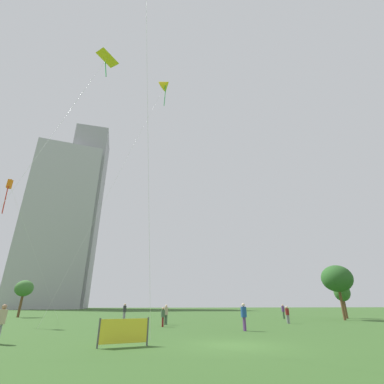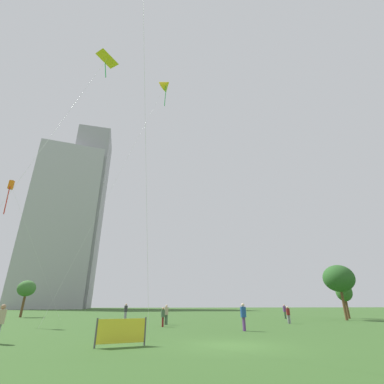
{
  "view_description": "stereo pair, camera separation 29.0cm",
  "coord_description": "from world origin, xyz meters",
  "views": [
    {
      "loc": [
        -3.98,
        -14.22,
        1.83
      ],
      "look_at": [
        -0.51,
        11.32,
        12.54
      ],
      "focal_mm": 25.22,
      "sensor_mm": 36.0,
      "label": 1
    },
    {
      "loc": [
        -3.69,
        -14.26,
        1.83
      ],
      "look_at": [
        -0.51,
        11.32,
        12.54
      ],
      "focal_mm": 25.22,
      "sensor_mm": 36.0,
      "label": 2
    }
  ],
  "objects": [
    {
      "name": "person_standing_6",
      "position": [
        -7.39,
        23.32,
        1.07
      ],
      "size": [
        0.41,
        0.41,
        1.86
      ],
      "rotation": [
        0.0,
        0.0,
        3.85
      ],
      "color": "gray",
      "rests_on": "ground"
    },
    {
      "name": "person_standing_2",
      "position": [
        13.42,
        23.17,
        1.02
      ],
      "size": [
        0.39,
        0.39,
        1.76
      ],
      "rotation": [
        0.0,
        0.0,
        0.69
      ],
      "color": "#3F593F",
      "rests_on": "ground"
    },
    {
      "name": "person_standing_4",
      "position": [
        -2.65,
        14.08,
        1.02
      ],
      "size": [
        0.39,
        0.39,
        1.76
      ],
      "rotation": [
        0.0,
        0.0,
        5.53
      ],
      "color": "#3F593F",
      "rests_on": "ground"
    },
    {
      "name": "park_tree_1",
      "position": [
        -23.33,
        31.97,
        3.94
      ],
      "size": [
        2.56,
        2.56,
        5.15
      ],
      "color": "brown",
      "rests_on": "ground"
    },
    {
      "name": "person_standing_5",
      "position": [
        9.7,
        14.27,
        0.94
      ],
      "size": [
        0.36,
        0.36,
        1.62
      ],
      "rotation": [
        0.0,
        0.0,
        6.24
      ],
      "color": "gray",
      "rests_on": "ground"
    },
    {
      "name": "distant_highrise_1",
      "position": [
        -38.6,
        110.76,
        41.12
      ],
      "size": [
        17.29,
        22.93,
        82.25
      ],
      "primitive_type": "cube",
      "rotation": [
        0.0,
        0.0,
        0.12
      ],
      "color": "#939399",
      "rests_on": "ground"
    },
    {
      "name": "person_standing_3",
      "position": [
        -3.02,
        11.66,
        0.9
      ],
      "size": [
        0.35,
        0.35,
        1.56
      ],
      "rotation": [
        0.0,
        0.0,
        1.33
      ],
      "color": "maroon",
      "rests_on": "ground"
    },
    {
      "name": "park_tree_0",
      "position": [
        22.17,
        22.68,
        3.29
      ],
      "size": [
        2.12,
        2.12,
        4.54
      ],
      "color": "brown",
      "rests_on": "ground"
    },
    {
      "name": "kite_flying_1",
      "position": [
        -20.83,
        16.41,
        14.1
      ],
      "size": [
        5.7,
        8.37,
        15.01
      ],
      "color": "silver",
      "rests_on": "ground"
    },
    {
      "name": "event_banner",
      "position": [
        -5.22,
        0.14,
        0.65
      ],
      "size": [
        2.24,
        0.73,
        1.23
      ],
      "color": "#4C4C4C",
      "rests_on": "ground"
    },
    {
      "name": "distant_highrise_0",
      "position": [
        -44.73,
        102.06,
        33.32
      ],
      "size": [
        29.82,
        25.57,
        66.64
      ],
      "primitive_type": "cube",
      "rotation": [
        0.0,
        0.0,
        0.23
      ],
      "color": "#A8A8AD",
      "rests_on": "ground"
    },
    {
      "name": "kite_flying_3",
      "position": [
        -9.93,
        7.18,
        25.18
      ],
      "size": [
        3.84,
        10.68,
        26.03
      ],
      "color": "silver",
      "rests_on": "ground"
    },
    {
      "name": "person_standing_1",
      "position": [
        2.8,
        7.03,
        1.08
      ],
      "size": [
        0.42,
        0.42,
        1.87
      ],
      "rotation": [
        0.0,
        0.0,
        1.59
      ],
      "color": "#593372",
      "rests_on": "ground"
    },
    {
      "name": "park_tree_2",
      "position": [
        19.16,
        18.87,
        4.79
      ],
      "size": [
        3.72,
        3.72,
        6.44
      ],
      "color": "brown",
      "rests_on": "ground"
    },
    {
      "name": "person_standing_0",
      "position": [
        -11.53,
        2.02,
        1.04
      ],
      "size": [
        0.4,
        0.4,
        1.8
      ],
      "rotation": [
        0.0,
        0.0,
        4.74
      ],
      "color": "gray",
      "rests_on": "ground"
    },
    {
      "name": "kite_flying_2",
      "position": [
        -3.75,
        16.11,
        31.23
      ],
      "size": [
        10.44,
        6.04,
        32.28
      ],
      "color": "silver",
      "rests_on": "ground"
    },
    {
      "name": "ground",
      "position": [
        0.0,
        0.0,
        0.0
      ],
      "size": [
        280.0,
        280.0,
        0.0
      ],
      "primitive_type": "plane",
      "color": "#335623"
    }
  ]
}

